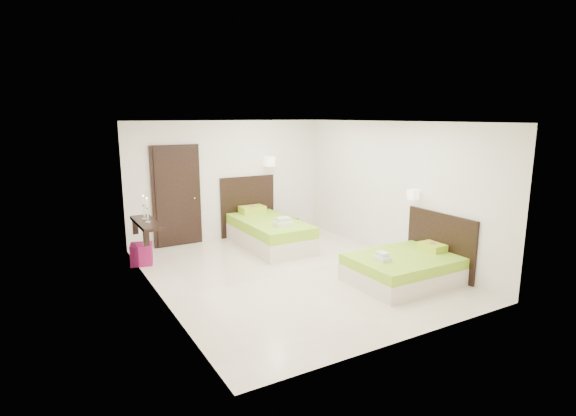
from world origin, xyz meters
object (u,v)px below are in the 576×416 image
bed_single (268,230)px  nightstand (287,227)px  ottoman (142,254)px  bed_double (406,266)px

bed_single → nightstand: (0.81, 0.59, -0.14)m
nightstand → ottoman: (-3.40, -0.52, 0.01)m
bed_single → nightstand: bearing=36.0°
ottoman → bed_single: bearing=-1.6°
bed_single → ottoman: bed_single is taller
bed_single → bed_double: size_ratio=1.27×
ottoman → bed_double: bearing=-40.5°
bed_double → ottoman: 4.75m
bed_double → nightstand: bearing=93.5°
bed_double → ottoman: bed_double is taller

